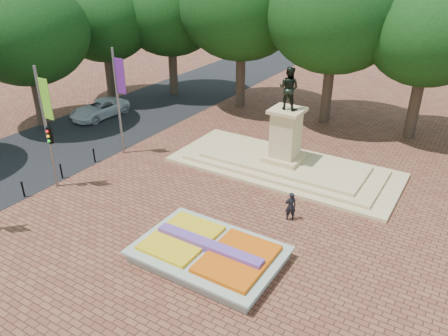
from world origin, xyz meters
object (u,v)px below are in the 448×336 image
at_px(flower_bed, 209,253).
at_px(monument, 284,156).
at_px(van, 99,109).
at_px(pedestrian, 291,206).

relative_size(flower_bed, monument, 0.45).
height_order(van, pedestrian, pedestrian).
height_order(monument, pedestrian, monument).
bearing_deg(pedestrian, flower_bed, 34.34).
xyz_separation_m(monument, pedestrian, (2.71, -5.15, -0.11)).
relative_size(flower_bed, van, 1.25).
distance_m(van, pedestrian, 20.38).
bearing_deg(monument, flower_bed, -84.13).
bearing_deg(van, pedestrian, -14.29).
bearing_deg(flower_bed, monument, 95.87).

